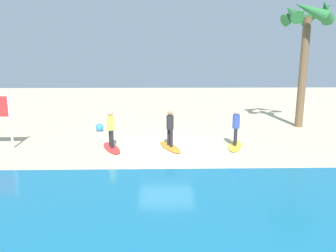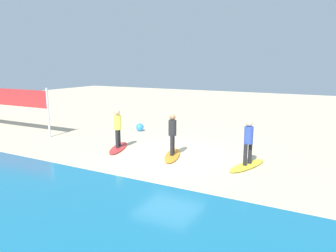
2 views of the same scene
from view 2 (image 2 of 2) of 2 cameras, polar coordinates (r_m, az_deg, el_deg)
ground_plane at (r=12.92m, az=0.14°, el=-5.37°), size 60.00×60.00×0.00m
surfboard_yellow at (r=11.95m, az=14.06°, el=-6.90°), size 1.15×2.17×0.09m
surfer_yellow at (r=11.68m, az=14.29°, el=-2.27°), size 0.32×0.45×1.64m
surfboard_orange at (r=12.83m, az=0.79°, el=-5.29°), size 1.23×2.17×0.09m
surfer_orange at (r=12.58m, az=0.81°, el=-0.96°), size 0.32×0.44×1.64m
surfboard_red at (r=14.10m, az=-8.94°, el=-3.90°), size 1.30×2.16×0.09m
surfer_red at (r=13.87m, az=-9.06°, el=0.06°), size 0.32×0.44×1.64m
beach_ball at (r=17.55m, az=-5.11°, el=-0.23°), size 0.43×0.43×0.43m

